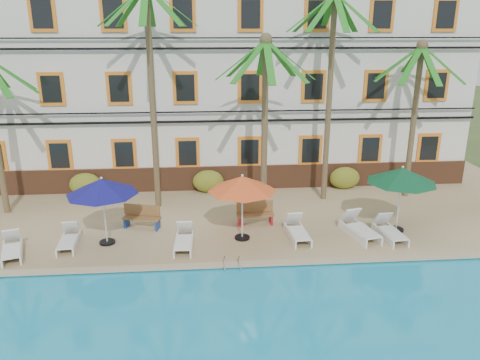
{
  "coord_description": "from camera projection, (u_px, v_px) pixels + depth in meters",
  "views": [
    {
      "loc": [
        -0.73,
        -14.96,
        7.86
      ],
      "look_at": [
        0.71,
        3.0,
        2.0
      ],
      "focal_mm": 35.0,
      "sensor_mm": 36.0,
      "label": 1
    }
  ],
  "objects": [
    {
      "name": "pool_deck",
      "position": [
        221.0,
        206.0,
        21.37
      ],
      "size": [
        30.0,
        12.0,
        0.25
      ],
      "primitive_type": "cube",
      "color": "tan",
      "rests_on": "ground"
    },
    {
      "name": "umbrella_green",
      "position": [
        402.0,
        176.0,
        17.76
      ],
      "size": [
        2.67,
        2.67,
        2.66
      ],
      "color": "black",
      "rests_on": "pool_deck"
    },
    {
      "name": "lounger_d",
      "position": [
        297.0,
        231.0,
        17.73
      ],
      "size": [
        0.77,
        1.88,
        0.87
      ],
      "color": "white",
      "rests_on": "pool_deck"
    },
    {
      "name": "ground",
      "position": [
        227.0,
        260.0,
        16.66
      ],
      "size": [
        100.0,
        100.0,
        0.0
      ],
      "primitive_type": "plane",
      "color": "#384C23",
      "rests_on": "ground"
    },
    {
      "name": "bench_left",
      "position": [
        142.0,
        216.0,
        18.61
      ],
      "size": [
        1.57,
        0.86,
        0.93
      ],
      "color": "olive",
      "rests_on": "pool_deck"
    },
    {
      "name": "palm_c",
      "position": [
        265.0,
        102.0,
        18.79
      ],
      "size": [
        3.98,
        3.98,
        7.44
      ],
      "color": "brown",
      "rests_on": "pool_deck"
    },
    {
      "name": "pool_coping",
      "position": [
        228.0,
        265.0,
        15.72
      ],
      "size": [
        30.0,
        0.35,
        0.06
      ],
      "primitive_type": "cube",
      "color": "tan",
      "rests_on": "pool_deck"
    },
    {
      "name": "bench_right",
      "position": [
        255.0,
        213.0,
        18.95
      ],
      "size": [
        1.53,
        0.56,
        0.93
      ],
      "color": "olive",
      "rests_on": "pool_deck"
    },
    {
      "name": "lounger_b",
      "position": [
        69.0,
        239.0,
        17.06
      ],
      "size": [
        0.75,
        1.77,
        0.81
      ],
      "color": "white",
      "rests_on": "pool_deck"
    },
    {
      "name": "lounger_e",
      "position": [
        359.0,
        228.0,
        17.9
      ],
      "size": [
        1.18,
        2.13,
        0.95
      ],
      "color": "white",
      "rests_on": "pool_deck"
    },
    {
      "name": "shrub_left",
      "position": [
        85.0,
        184.0,
        22.19
      ],
      "size": [
        1.5,
        0.9,
        1.1
      ],
      "primitive_type": "ellipsoid",
      "color": "#265819",
      "rests_on": "pool_deck"
    },
    {
      "name": "palm_e",
      "position": [
        416.0,
        98.0,
        20.92
      ],
      "size": [
        3.98,
        3.98,
        7.16
      ],
      "color": "brown",
      "rests_on": "pool_deck"
    },
    {
      "name": "palm_b",
      "position": [
        151.0,
        71.0,
        19.17
      ],
      "size": [
        3.98,
        3.98,
        9.46
      ],
      "color": "brown",
      "rests_on": "pool_deck"
    },
    {
      "name": "shrub_right",
      "position": [
        345.0,
        178.0,
        23.14
      ],
      "size": [
        1.5,
        0.9,
        1.1
      ],
      "primitive_type": "ellipsoid",
      "color": "#265819",
      "rests_on": "pool_deck"
    },
    {
      "name": "umbrella_red",
      "position": [
        242.0,
        184.0,
        17.08
      ],
      "size": [
        2.56,
        2.56,
        2.56
      ],
      "color": "black",
      "rests_on": "pool_deck"
    },
    {
      "name": "palm_d",
      "position": [
        331.0,
        72.0,
        20.15
      ],
      "size": [
        3.98,
        3.98,
        9.23
      ],
      "color": "brown",
      "rests_on": "pool_deck"
    },
    {
      "name": "shrub_mid",
      "position": [
        208.0,
        181.0,
        22.63
      ],
      "size": [
        1.5,
        0.9,
        1.1
      ],
      "primitive_type": "ellipsoid",
      "color": "#265819",
      "rests_on": "pool_deck"
    },
    {
      "name": "hotel_building",
      "position": [
        216.0,
        78.0,
        24.46
      ],
      "size": [
        25.4,
        6.44,
        10.22
      ],
      "color": "silver",
      "rests_on": "pool_deck"
    },
    {
      "name": "pool_ladder",
      "position": [
        232.0,
        267.0,
        15.65
      ],
      "size": [
        0.54,
        0.74,
        0.74
      ],
      "color": "silver",
      "rests_on": "ground"
    },
    {
      "name": "lounger_a",
      "position": [
        12.0,
        248.0,
        16.35
      ],
      "size": [
        1.15,
        1.87,
        0.83
      ],
      "color": "white",
      "rests_on": "pool_deck"
    },
    {
      "name": "lounger_c",
      "position": [
        184.0,
        240.0,
        17.0
      ],
      "size": [
        0.71,
        1.81,
        0.84
      ],
      "color": "white",
      "rests_on": "pool_deck"
    },
    {
      "name": "lounger_f",
      "position": [
        389.0,
        231.0,
        17.75
      ],
      "size": [
        0.82,
        1.88,
        0.86
      ],
      "color": "white",
      "rests_on": "pool_deck"
    },
    {
      "name": "umbrella_blue",
      "position": [
        102.0,
        187.0,
        16.69
      ],
      "size": [
        2.59,
        2.59,
        2.59
      ],
      "color": "black",
      "rests_on": "pool_deck"
    }
  ]
}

